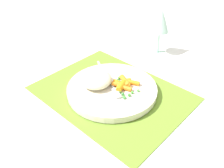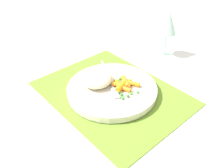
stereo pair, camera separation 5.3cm
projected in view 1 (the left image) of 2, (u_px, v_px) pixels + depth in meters
The scene contains 8 objects.
ground_plane at pixel (112, 94), 0.74m from camera, with size 2.40×2.40×0.00m, color white.
placemat at pixel (112, 93), 0.74m from camera, with size 0.44×0.33×0.01m, color olive.
plate at pixel (112, 89), 0.73m from camera, with size 0.27×0.27×0.02m, color silver.
rice_mound at pixel (96, 80), 0.72m from camera, with size 0.09×0.09×0.04m, color beige.
carrot_portion at pixel (124, 84), 0.72m from camera, with size 0.07×0.08×0.02m.
pea_scatter at pixel (123, 89), 0.71m from camera, with size 0.09×0.07×0.01m.
fork at pixel (110, 82), 0.74m from camera, with size 0.19×0.11×0.01m.
wine_glass at pixel (161, 22), 0.88m from camera, with size 0.07×0.07×0.17m.
Camera 1 is at (0.40, -0.43, 0.46)m, focal length 39.23 mm.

